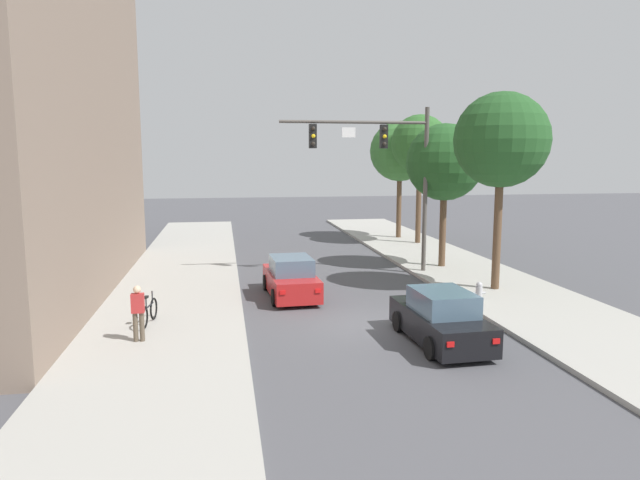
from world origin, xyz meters
The scene contains 13 objects.
ground_plane centered at (0.00, 0.00, 0.00)m, with size 120.00×120.00×0.00m, color #4C4C51.
sidewalk_left centered at (-6.50, 0.00, 0.07)m, with size 5.00×60.00×0.15m, color #A8A59E.
sidewalk_right centered at (6.50, 0.00, 0.07)m, with size 5.00×60.00×0.15m, color #A8A59E.
traffic_signal_mast centered at (2.67, 7.70, 5.35)m, with size 6.82×0.38×7.50m.
car_lead_red centered at (-2.06, 4.21, 0.72)m, with size 1.98×4.31×1.60m.
car_following_black centered at (1.61, -2.14, 0.72)m, with size 1.97×4.30×1.60m.
pedestrian_sidewalk_left_walker centered at (-7.08, -0.97, 1.06)m, with size 0.36×0.22×1.64m.
bicycle_leaning centered at (-7.00, 0.77, 0.54)m, with size 0.34×1.76×0.98m.
fire_hydrant centered at (4.64, 1.81, 0.51)m, with size 0.48×0.24×0.72m.
street_tree_nearest centered at (6.18, 3.62, 6.05)m, with size 3.72×3.72×7.80m.
street_tree_second centered at (5.87, 8.64, 5.15)m, with size 3.67×3.67×6.86m.
street_tree_third centered at (7.26, 16.18, 6.17)m, with size 3.52×3.52×7.82m.
street_tree_farthest centered at (6.81, 18.76, 5.76)m, with size 3.90×3.90×7.59m.
Camera 1 is at (-4.59, -17.69, 5.44)m, focal length 32.37 mm.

